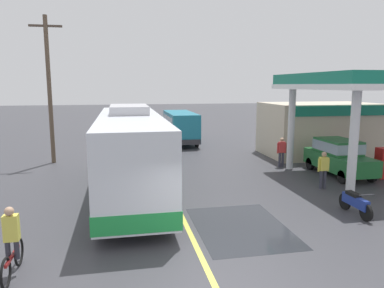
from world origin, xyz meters
TOP-DOWN VIEW (x-y plane):
  - ground at (0.00, 20.00)m, footprint 120.00×120.00m
  - lane_divider_stripe at (0.00, 15.00)m, footprint 0.16×50.00m
  - wet_puddle_patch at (1.71, 2.86)m, footprint 2.90×4.05m
  - coach_bus_main at (-1.65, 7.27)m, footprint 2.60×11.04m
  - gas_station_roadside at (10.73, 11.77)m, footprint 9.10×11.95m
  - car_at_pump at (8.84, 8.55)m, footprint 1.70×4.20m
  - minibus_opposing_lane at (2.59, 20.21)m, footprint 2.04×6.13m
  - cyclist_on_shoulder at (-4.66, 1.05)m, footprint 0.34×1.82m
  - motorcycle_parked_forecourt at (6.04, 3.16)m, footprint 0.55×1.80m
  - pedestrian_near_pump at (6.79, 10.84)m, footprint 0.55×0.22m
  - pedestrian_by_shop at (6.73, 6.42)m, footprint 0.55×0.22m
  - car_trailing_behind_bus at (-1.82, 27.31)m, footprint 1.70×4.20m
  - utility_pole_roadside at (-6.00, 14.48)m, footprint 1.80×0.24m

SIDE VIEW (x-z plane):
  - ground at x=0.00m, z-range 0.00..0.00m
  - wet_puddle_patch at x=1.71m, z-range 0.00..0.01m
  - lane_divider_stripe at x=0.00m, z-range 0.00..0.01m
  - motorcycle_parked_forecourt at x=6.04m, z-range -0.02..0.90m
  - cyclist_on_shoulder at x=-4.66m, z-range -0.08..1.64m
  - pedestrian_near_pump at x=6.79m, z-range 0.10..1.76m
  - pedestrian_by_shop at x=6.73m, z-range 0.10..1.76m
  - car_at_pump at x=8.84m, z-range 0.10..1.92m
  - car_trailing_behind_bus at x=-1.82m, z-range 0.10..1.92m
  - minibus_opposing_lane at x=2.59m, z-range 0.25..2.69m
  - coach_bus_main at x=-1.65m, z-range -0.12..3.56m
  - gas_station_roadside at x=10.73m, z-range 0.08..5.18m
  - utility_pole_roadside at x=-6.00m, z-range 0.18..8.62m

